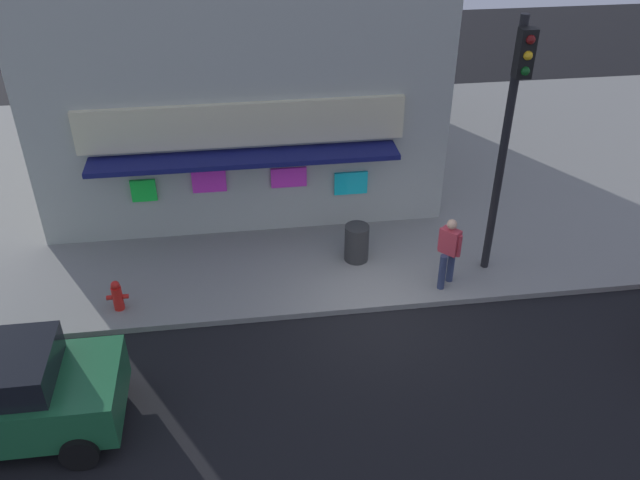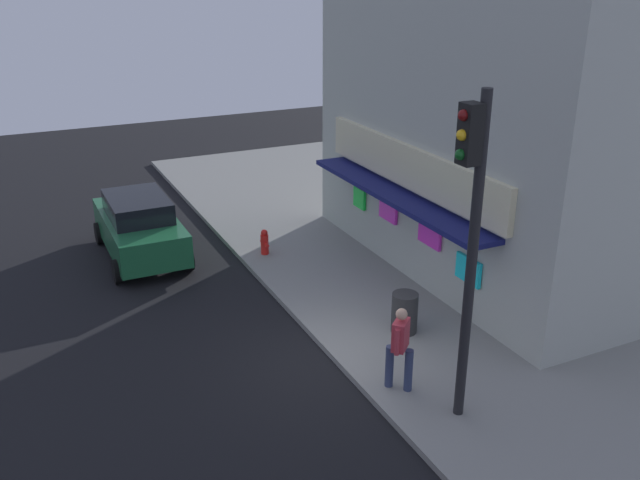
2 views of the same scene
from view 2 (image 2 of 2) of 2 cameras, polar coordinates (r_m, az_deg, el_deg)
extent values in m
plane|color=black|center=(14.46, 0.92, -9.95)|extent=(49.91, 49.91, 0.00)
cube|color=gray|center=(18.04, 20.23, -4.32)|extent=(33.27, 13.29, 0.14)
cube|color=#ADB2A8|center=(19.78, 20.07, 10.39)|extent=(9.99, 9.84, 7.96)
cube|color=beige|center=(16.89, 7.41, 6.11)|extent=(7.59, 0.16, 1.03)
cube|color=navy|center=(16.91, 6.29, 3.73)|extent=(7.19, 0.90, 0.12)
cube|color=#19E53F|center=(19.37, 3.32, 3.50)|extent=(0.60, 0.08, 0.56)
cube|color=#E533CC|center=(18.05, 5.72, 2.51)|extent=(0.82, 0.08, 0.58)
cube|color=#E533CC|center=(16.55, 9.14, 0.36)|extent=(0.88, 0.08, 0.51)
cube|color=#19D8E5|center=(15.52, 12.29, -2.46)|extent=(0.83, 0.08, 0.60)
cylinder|color=black|center=(11.53, 12.53, -2.11)|extent=(0.18, 0.18, 5.81)
cube|color=black|center=(10.68, 12.43, 8.64)|extent=(0.32, 0.28, 0.95)
sphere|color=maroon|center=(10.52, 11.91, 10.17)|extent=(0.18, 0.18, 0.18)
sphere|color=yellow|center=(10.59, 11.78, 8.58)|extent=(0.18, 0.18, 0.18)
sphere|color=#0F4C19|center=(10.66, 11.66, 7.01)|extent=(0.18, 0.18, 0.18)
cylinder|color=red|center=(19.07, -4.65, -0.36)|extent=(0.22, 0.22, 0.57)
sphere|color=red|center=(18.95, -4.68, 0.61)|extent=(0.19, 0.19, 0.19)
cylinder|color=red|center=(19.21, -4.84, -0.11)|extent=(0.12, 0.10, 0.10)
cylinder|color=red|center=(18.91, -4.46, -0.46)|extent=(0.12, 0.10, 0.10)
cylinder|color=#2D2D2D|center=(15.10, 7.07, -6.05)|extent=(0.58, 0.58, 0.91)
cylinder|color=navy|center=(13.25, 5.82, -10.45)|extent=(0.23, 0.23, 0.87)
cylinder|color=navy|center=(13.17, 7.41, -10.74)|extent=(0.23, 0.23, 0.87)
cube|color=#B2333F|center=(12.83, 6.75, -7.87)|extent=(0.46, 0.47, 0.58)
sphere|color=tan|center=(12.62, 6.84, -6.17)|extent=(0.22, 0.22, 0.22)
cylinder|color=#B2333F|center=(12.65, 6.46, -8.47)|extent=(0.14, 0.14, 0.52)
cylinder|color=#B2333F|center=(13.04, 7.02, -7.50)|extent=(0.14, 0.14, 0.52)
cube|color=#1E6038|center=(19.69, -14.81, 0.74)|extent=(4.28, 1.86, 0.88)
cube|color=black|center=(19.45, -15.01, 2.72)|extent=(2.31, 1.56, 0.57)
cylinder|color=black|center=(18.66, -10.99, -1.57)|extent=(0.64, 0.22, 0.64)
cylinder|color=black|center=(18.36, -16.55, -2.52)|extent=(0.64, 0.22, 0.64)
cylinder|color=black|center=(21.38, -13.08, 1.34)|extent=(0.64, 0.22, 0.64)
cylinder|color=black|center=(21.11, -17.95, 0.55)|extent=(0.64, 0.22, 0.64)
camera|label=1|loc=(14.90, -51.38, 20.29)|focal=37.35mm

